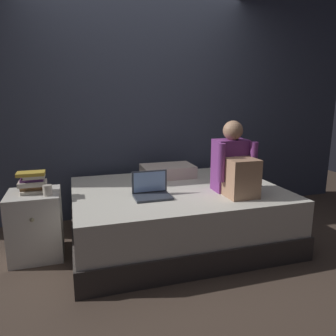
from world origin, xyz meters
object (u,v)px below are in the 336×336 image
at_px(nightstand, 36,225).
at_px(pillow, 168,171).
at_px(person_sitting, 235,166).
at_px(bed, 177,214).
at_px(mug, 48,190).
at_px(laptop, 151,191).
at_px(book_stack, 33,182).

height_order(nightstand, pillow, pillow).
relative_size(nightstand, person_sitting, 0.90).
xyz_separation_m(bed, nightstand, (-1.30, 0.05, 0.03)).
relative_size(pillow, mug, 6.22).
xyz_separation_m(laptop, pillow, (0.35, 0.65, 0.01)).
distance_m(person_sitting, mug, 1.64).
height_order(bed, pillow, pillow).
xyz_separation_m(person_sitting, laptop, (-0.75, 0.10, -0.20)).
bearing_deg(book_stack, pillow, 16.41).
relative_size(bed, pillow, 3.57).
relative_size(laptop, pillow, 0.57).
relative_size(pillow, book_stack, 2.38).
relative_size(person_sitting, book_stack, 2.79).
distance_m(bed, person_sitting, 0.75).
height_order(nightstand, book_stack, book_stack).
bearing_deg(person_sitting, pillow, 118.68).
xyz_separation_m(pillow, mug, (-1.21, -0.52, 0.03)).
distance_m(nightstand, person_sitting, 1.85).
height_order(bed, book_stack, book_stack).
height_order(bed, mug, mug).
distance_m(book_stack, mug, 0.19).
xyz_separation_m(bed, pillow, (0.04, 0.45, 0.34)).
bearing_deg(mug, laptop, -8.28).
bearing_deg(book_stack, person_sitting, -11.43).
height_order(book_stack, mug, book_stack).
xyz_separation_m(bed, book_stack, (-1.29, 0.06, 0.42)).
relative_size(person_sitting, pillow, 1.17).
distance_m(nightstand, mug, 0.38).
height_order(nightstand, person_sitting, person_sitting).
distance_m(laptop, pillow, 0.73).
bearing_deg(bed, laptop, -147.03).
distance_m(pillow, book_stack, 1.39).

